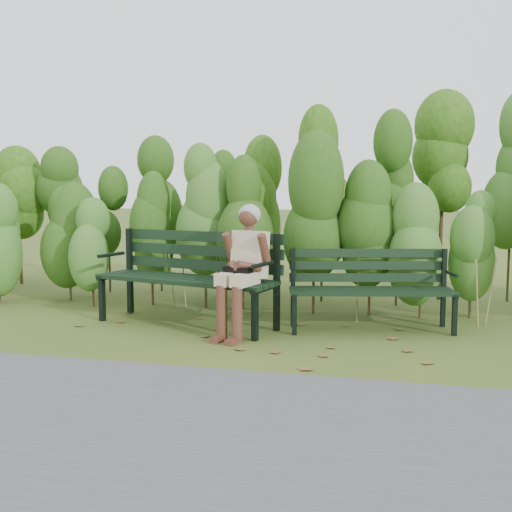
# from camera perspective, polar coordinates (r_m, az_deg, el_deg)

# --- Properties ---
(ground) EXTENTS (80.00, 80.00, 0.00)m
(ground) POSITION_cam_1_polar(r_m,az_deg,el_deg) (5.56, -0.87, -8.09)
(ground) COLOR #3C5520
(footpath) EXTENTS (60.00, 2.50, 0.01)m
(footpath) POSITION_cam_1_polar(r_m,az_deg,el_deg) (3.58, -10.17, -16.33)
(footpath) COLOR #474749
(footpath) RESTS_ON ground
(hedge_band) EXTENTS (11.04, 1.67, 2.42)m
(hedge_band) POSITION_cam_1_polar(r_m,az_deg,el_deg) (7.21, 2.87, 5.27)
(hedge_band) COLOR #47381E
(hedge_band) RESTS_ON ground
(leaf_litter) EXTENTS (5.87, 2.06, 0.01)m
(leaf_litter) POSITION_cam_1_polar(r_m,az_deg,el_deg) (5.49, -2.64, -8.24)
(leaf_litter) COLOR brown
(leaf_litter) RESTS_ON ground
(bench_left) EXTENTS (2.01, 1.07, 0.96)m
(bench_left) POSITION_cam_1_polar(r_m,az_deg,el_deg) (6.21, -6.18, -1.31)
(bench_left) COLOR black
(bench_left) RESTS_ON ground
(bench_right) EXTENTS (1.67, 0.85, 0.80)m
(bench_right) POSITION_cam_1_polar(r_m,az_deg,el_deg) (6.06, 10.81, -2.49)
(bench_right) COLOR black
(bench_right) RESTS_ON ground
(seated_woman) EXTENTS (0.49, 0.72, 1.25)m
(seated_woman) POSITION_cam_1_polar(r_m,az_deg,el_deg) (5.65, -1.19, -0.40)
(seated_woman) COLOR #BCAB8C
(seated_woman) RESTS_ON ground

